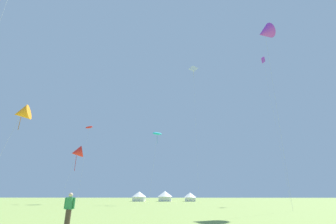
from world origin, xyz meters
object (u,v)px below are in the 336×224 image
(festival_tent_right, at_px, (165,196))
(person_spectator, at_px, (69,210))
(kite_white_diamond, at_px, (193,70))
(festival_tent_left, at_px, (139,196))
(kite_cyan_parafoil, at_px, (157,134))
(kite_red_delta, at_px, (77,152))
(kite_purple_delta, at_px, (265,33))
(kite_red_parafoil, at_px, (89,127))
(festival_tent_center, at_px, (190,197))
(kite_purple_diamond, at_px, (264,64))
(kite_orange_delta, at_px, (22,113))

(festival_tent_right, bearing_deg, person_spectator, -91.13)
(kite_white_diamond, distance_m, person_spectator, 61.07)
(festival_tent_left, bearing_deg, kite_cyan_parafoil, -72.83)
(kite_red_delta, relative_size, festival_tent_right, 2.73)
(kite_red_delta, xyz_separation_m, festival_tent_left, (10.14, 22.81, -8.95))
(kite_purple_delta, bearing_deg, festival_tent_left, 121.48)
(kite_red_delta, height_order, person_spectator, kite_red_delta)
(kite_red_parafoil, height_order, kite_white_diamond, kite_white_diamond)
(person_spectator, distance_m, festival_tent_right, 59.09)
(kite_white_diamond, relative_size, festival_tent_left, 9.25)
(kite_purple_delta, distance_m, festival_tent_center, 49.54)
(kite_cyan_parafoil, distance_m, festival_tent_center, 28.66)
(kite_purple_delta, height_order, kite_purple_diamond, kite_purple_diamond)
(kite_cyan_parafoil, distance_m, festival_tent_right, 27.58)
(person_spectator, bearing_deg, festival_tent_right, 88.87)
(kite_red_parafoil, bearing_deg, kite_purple_delta, -33.56)
(kite_purple_delta, distance_m, festival_tent_left, 54.72)
(person_spectator, height_order, festival_tent_right, festival_tent_right)
(kite_cyan_parafoil, height_order, kite_white_diamond, kite_white_diamond)
(kite_purple_delta, bearing_deg, person_spectator, -138.55)
(kite_cyan_parafoil, relative_size, kite_purple_diamond, 0.39)
(kite_purple_delta, xyz_separation_m, festival_tent_right, (-18.08, 42.08, -23.58))
(kite_purple_diamond, height_order, person_spectator, kite_purple_diamond)
(kite_red_delta, xyz_separation_m, person_spectator, (16.66, -36.26, -9.62))
(kite_cyan_parafoil, bearing_deg, festival_tent_center, 73.29)
(kite_purple_delta, relative_size, kite_white_diamond, 0.68)
(kite_white_diamond, xyz_separation_m, kite_purple_diamond, (18.00, -7.13, -2.74))
(kite_purple_diamond, xyz_separation_m, festival_tent_right, (-27.13, 18.09, -32.69))
(kite_purple_delta, height_order, kite_orange_delta, kite_purple_delta)
(kite_purple_delta, relative_size, festival_tent_right, 6.07)
(kite_red_delta, bearing_deg, kite_cyan_parafoil, -5.94)
(kite_purple_delta, bearing_deg, festival_tent_right, 113.25)
(kite_cyan_parafoil, distance_m, kite_purple_diamond, 34.59)
(kite_red_delta, relative_size, festival_tent_left, 2.85)
(festival_tent_left, bearing_deg, festival_tent_right, 0.00)
(person_spectator, bearing_deg, kite_white_diamond, 77.92)
(kite_orange_delta, bearing_deg, kite_purple_diamond, 39.12)
(kite_white_diamond, height_order, kite_orange_delta, kite_white_diamond)
(kite_purple_delta, distance_m, kite_orange_delta, 34.61)
(festival_tent_left, relative_size, festival_tent_center, 1.13)
(kite_orange_delta, relative_size, festival_tent_left, 2.56)
(kite_purple_delta, distance_m, kite_cyan_parafoil, 27.55)
(kite_purple_delta, height_order, kite_red_delta, kite_purple_delta)
(kite_purple_diamond, bearing_deg, festival_tent_left, 152.55)
(kite_purple_diamond, height_order, festival_tent_right, kite_purple_diamond)
(kite_cyan_parafoil, height_order, person_spectator, kite_cyan_parafoil)
(kite_purple_diamond, relative_size, kite_orange_delta, 3.38)
(kite_cyan_parafoil, height_order, festival_tent_left, kite_cyan_parafoil)
(kite_purple_delta, relative_size, kite_purple_diamond, 0.73)
(kite_cyan_parafoil, relative_size, festival_tent_right, 3.27)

